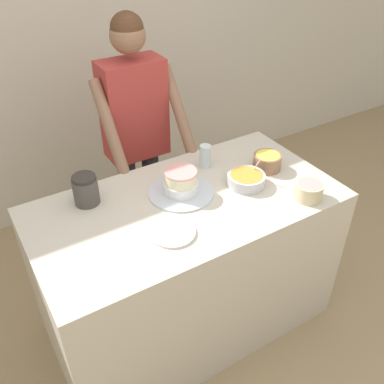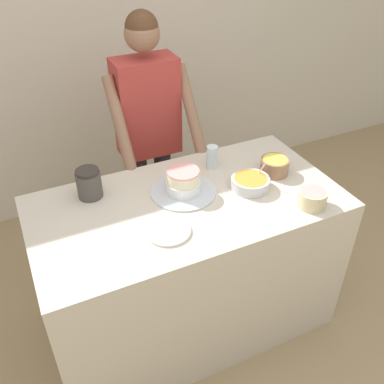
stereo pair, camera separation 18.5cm
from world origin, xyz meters
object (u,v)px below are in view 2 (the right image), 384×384
ceramic_plate (168,231)px  person_baker (148,121)px  frosting_bowl_orange (250,182)px  drinking_glass (212,157)px  frosting_bowl_yellow (275,166)px  cake (183,184)px  frosting_bowl_pink (312,198)px  stoneware_jar (89,183)px

ceramic_plate → person_baker: bearing=74.6°
frosting_bowl_orange → drinking_glass: bearing=107.7°
person_baker → drinking_glass: (0.20, -0.50, -0.04)m
ceramic_plate → frosting_bowl_yellow: bearing=16.3°
cake → ceramic_plate: cake is taller
person_baker → ceramic_plate: bearing=-105.4°
frosting_bowl_pink → stoneware_jar: 1.14m
drinking_glass → frosting_bowl_orange: bearing=-72.3°
ceramic_plate → frosting_bowl_orange: bearing=15.4°
frosting_bowl_yellow → ceramic_plate: 0.77m
person_baker → frosting_bowl_yellow: bearing=-55.5°
drinking_glass → person_baker: bearing=111.4°
frosting_bowl_orange → stoneware_jar: bearing=159.7°
ceramic_plate → stoneware_jar: (-0.25, 0.44, 0.07)m
person_baker → frosting_bowl_orange: person_baker is taller
cake → frosting_bowl_orange: bearing=-18.5°
frosting_bowl_yellow → stoneware_jar: (-1.00, 0.22, 0.03)m
drinking_glass → frosting_bowl_pink: bearing=-62.3°
frosting_bowl_yellow → ceramic_plate: frosting_bowl_yellow is taller
cake → frosting_bowl_pink: (0.54, -0.38, -0.01)m
frosting_bowl_orange → drinking_glass: size_ratio=1.54×
ceramic_plate → stoneware_jar: 0.52m
frosting_bowl_yellow → frosting_bowl_pink: bearing=-90.7°
stoneware_jar → frosting_bowl_orange: bearing=-20.3°
person_baker → ceramic_plate: (-0.26, -0.93, -0.10)m
frosting_bowl_orange → drinking_glass: (-0.09, 0.28, 0.03)m
stoneware_jar → person_baker: bearing=43.5°
person_baker → frosting_bowl_pink: person_baker is taller
person_baker → frosting_bowl_yellow: 0.86m
cake → stoneware_jar: size_ratio=2.18×
person_baker → frosting_bowl_yellow: size_ratio=10.73×
frosting_bowl_pink → stoneware_jar: (-0.99, 0.56, 0.03)m
frosting_bowl_orange → drinking_glass: 0.29m
stoneware_jar → frosting_bowl_pink: bearing=-29.5°
frosting_bowl_yellow → ceramic_plate: (-0.74, -0.22, -0.04)m
drinking_glass → frosting_bowl_yellow: bearing=-35.5°
frosting_bowl_pink → stoneware_jar: stoneware_jar is taller
drinking_glass → ceramic_plate: bearing=-136.9°
cake → frosting_bowl_pink: 0.66m
frosting_bowl_yellow → stoneware_jar: stoneware_jar is taller
frosting_bowl_yellow → drinking_glass: (-0.29, 0.21, 0.02)m
frosting_bowl_yellow → frosting_bowl_pink: 0.34m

